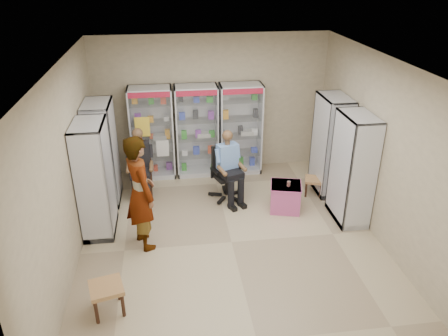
{
  "coord_description": "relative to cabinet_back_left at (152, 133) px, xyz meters",
  "views": [
    {
      "loc": [
        -0.95,
        -6.07,
        4.35
      ],
      "look_at": [
        -0.04,
        0.7,
        1.07
      ],
      "focal_mm": 35.0,
      "sensor_mm": 36.0,
      "label": 1
    }
  ],
  "objects": [
    {
      "name": "cabinet_right_near",
      "position": [
        3.53,
        -2.23,
        0.0
      ],
      "size": [
        0.9,
        0.5,
        2.0
      ],
      "primitive_type": "cube",
      "rotation": [
        0.0,
        0.0,
        1.57
      ],
      "color": "silver",
      "rests_on": "floor"
    },
    {
      "name": "cabinet_left_far",
      "position": [
        -0.93,
        -0.93,
        0.0
      ],
      "size": [
        0.9,
        0.5,
        2.0
      ],
      "primitive_type": "cube",
      "rotation": [
        0.0,
        0.0,
        -1.57
      ],
      "color": "#A5A7AD",
      "rests_on": "floor"
    },
    {
      "name": "seated_customer",
      "position": [
        -0.25,
        -0.78,
        -0.33
      ],
      "size": [
        0.44,
        0.6,
        1.34
      ],
      "primitive_type": null,
      "color": "black",
      "rests_on": "floor"
    },
    {
      "name": "woven_stool_a",
      "position": [
        3.2,
        -1.29,
        -0.82
      ],
      "size": [
        0.45,
        0.45,
        0.36
      ],
      "primitive_type": "cube",
      "rotation": [
        0.0,
        0.0,
        -0.33
      ],
      "color": "#AF7F4A",
      "rests_on": "floor"
    },
    {
      "name": "cabinet_right_far",
      "position": [
        3.53,
        -1.13,
        0.0
      ],
      "size": [
        0.9,
        0.5,
        2.0
      ],
      "primitive_type": "cube",
      "rotation": [
        0.0,
        0.0,
        1.57
      ],
      "color": "#9FA0A6",
      "rests_on": "floor"
    },
    {
      "name": "pink_trunk",
      "position": [
        2.48,
        -1.78,
        -0.74
      ],
      "size": [
        0.66,
        0.64,
        0.53
      ],
      "primitive_type": "cube",
      "rotation": [
        0.0,
        0.0,
        -0.25
      ],
      "color": "#A84383",
      "rests_on": "floor"
    },
    {
      "name": "floor",
      "position": [
        1.3,
        -2.73,
        -1.0
      ],
      "size": [
        6.0,
        6.0,
        0.0
      ],
      "primitive_type": "plane",
      "color": "tan",
      "rests_on": "ground"
    },
    {
      "name": "room_shell",
      "position": [
        1.3,
        -2.73,
        0.97
      ],
      "size": [
        5.02,
        6.02,
        3.01
      ],
      "color": "tan",
      "rests_on": "ground"
    },
    {
      "name": "wooden_chair",
      "position": [
        -0.25,
        -0.73,
        -0.53
      ],
      "size": [
        0.42,
        0.42,
        0.94
      ],
      "primitive_type": "cube",
      "color": "#312113",
      "rests_on": "floor"
    },
    {
      "name": "cabinet_back_right",
      "position": [
        1.9,
        0.0,
        0.0
      ],
      "size": [
        0.9,
        0.5,
        2.0
      ],
      "primitive_type": "cube",
      "color": "#A9AAB0",
      "rests_on": "floor"
    },
    {
      "name": "cabinet_left_near",
      "position": [
        -0.93,
        -2.03,
        0.0
      ],
      "size": [
        0.9,
        0.5,
        2.0
      ],
      "primitive_type": "cube",
      "rotation": [
        0.0,
        0.0,
        -1.57
      ],
      "color": "#A9ABB0",
      "rests_on": "floor"
    },
    {
      "name": "woven_stool_b",
      "position": [
        -0.6,
        -4.09,
        -0.78
      ],
      "size": [
        0.52,
        0.52,
        0.43
      ],
      "primitive_type": "cube",
      "rotation": [
        0.0,
        0.0,
        0.25
      ],
      "color": "#9D7042",
      "rests_on": "floor"
    },
    {
      "name": "cabinet_back_mid",
      "position": [
        0.95,
        0.0,
        0.0
      ],
      "size": [
        0.9,
        0.5,
        2.0
      ],
      "primitive_type": "cube",
      "color": "#A1A4A8",
      "rests_on": "floor"
    },
    {
      "name": "office_chair",
      "position": [
        1.43,
        -1.17,
        -0.46
      ],
      "size": [
        0.75,
        0.75,
        1.07
      ],
      "primitive_type": "cube",
      "rotation": [
        0.0,
        0.0,
        0.35
      ],
      "color": "black",
      "rests_on": "floor"
    },
    {
      "name": "cabinet_back_left",
      "position": [
        0.0,
        0.0,
        0.0
      ],
      "size": [
        0.9,
        0.5,
        2.0
      ],
      "primitive_type": "cube",
      "color": "#AEB0B5",
      "rests_on": "floor"
    },
    {
      "name": "seated_shopkeeper",
      "position": [
        1.43,
        -1.22,
        -0.32
      ],
      "size": [
        0.64,
        0.74,
        1.37
      ],
      "primitive_type": null,
      "rotation": [
        0.0,
        0.0,
        0.35
      ],
      "color": "#72B2E3",
      "rests_on": "floor"
    },
    {
      "name": "tea_glass",
      "position": [
        2.51,
        -1.84,
        -0.42
      ],
      "size": [
        0.07,
        0.07,
        0.1
      ],
      "primitive_type": "cylinder",
      "color": "#622208",
      "rests_on": "pink_trunk"
    },
    {
      "name": "standing_man",
      "position": [
        -0.16,
        -2.57,
        -0.02
      ],
      "size": [
        0.72,
        0.84,
        1.95
      ],
      "primitive_type": "imported",
      "rotation": [
        0.0,
        0.0,
        2.0
      ],
      "color": "gray",
      "rests_on": "floor"
    }
  ]
}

